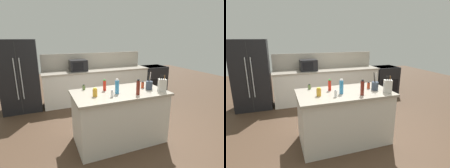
# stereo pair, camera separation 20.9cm
# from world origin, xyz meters

# --- Properties ---
(ground_plane) EXTENTS (14.00, 14.00, 0.00)m
(ground_plane) POSITION_xyz_m (0.00, 0.00, 0.00)
(ground_plane) COLOR #473323
(back_counter_run) EXTENTS (3.10, 0.66, 0.94)m
(back_counter_run) POSITION_xyz_m (0.30, 2.20, 0.47)
(back_counter_run) COLOR beige
(back_counter_run) RESTS_ON ground_plane
(wall_backsplash) EXTENTS (3.06, 0.03, 0.46)m
(wall_backsplash) POSITION_xyz_m (0.30, 2.52, 1.17)
(wall_backsplash) COLOR #B2A899
(wall_backsplash) RESTS_ON back_counter_run
(kitchen_island) EXTENTS (1.62, 0.88, 0.94)m
(kitchen_island) POSITION_xyz_m (0.00, 0.00, 0.47)
(kitchen_island) COLOR beige
(kitchen_island) RESTS_ON ground_plane
(refrigerator) EXTENTS (0.89, 0.75, 1.81)m
(refrigerator) POSITION_xyz_m (-1.73, 2.25, 0.90)
(refrigerator) COLOR black
(refrigerator) RESTS_ON ground_plane
(range_oven) EXTENTS (0.76, 0.65, 0.92)m
(range_oven) POSITION_xyz_m (2.27, 2.20, 0.47)
(range_oven) COLOR black
(range_oven) RESTS_ON ground_plane
(microwave) EXTENTS (0.47, 0.39, 0.31)m
(microwave) POSITION_xyz_m (-0.26, 2.20, 1.09)
(microwave) COLOR black
(microwave) RESTS_ON back_counter_run
(knife_block) EXTENTS (0.16, 0.14, 0.29)m
(knife_block) POSITION_xyz_m (0.68, -0.27, 1.05)
(knife_block) COLOR beige
(knife_block) RESTS_ON kitchen_island
(utensil_crock) EXTENTS (0.12, 0.12, 0.32)m
(utensil_crock) POSITION_xyz_m (0.55, -0.08, 1.02)
(utensil_crock) COLOR #333D4C
(utensil_crock) RESTS_ON kitchen_island
(hot_sauce_bottle) EXTENTS (0.05, 0.05, 0.20)m
(hot_sauce_bottle) POSITION_xyz_m (-0.22, 0.16, 1.03)
(hot_sauce_bottle) COLOR red
(hot_sauce_bottle) RESTS_ON kitchen_island
(vinegar_bottle) EXTENTS (0.06, 0.06, 0.26)m
(vinegar_bottle) POSITION_xyz_m (0.21, -0.26, 1.06)
(vinegar_bottle) COLOR maroon
(vinegar_bottle) RESTS_ON kitchen_island
(honey_jar) EXTENTS (0.08, 0.08, 0.14)m
(honey_jar) POSITION_xyz_m (-0.47, -0.08, 1.01)
(honey_jar) COLOR gold
(honey_jar) RESTS_ON kitchen_island
(salt_shaker) EXTENTS (0.04, 0.04, 0.12)m
(salt_shaker) POSITION_xyz_m (-0.23, -0.21, 0.99)
(salt_shaker) COLOR silver
(salt_shaker) RESTS_ON kitchen_island
(spice_jar_oregano) EXTENTS (0.05, 0.05, 0.10)m
(spice_jar_oregano) POSITION_xyz_m (-0.55, 0.35, 0.98)
(spice_jar_oregano) COLOR #567038
(spice_jar_oregano) RESTS_ON kitchen_island
(dish_soap_bottle) EXTENTS (0.07, 0.07, 0.25)m
(dish_soap_bottle) POSITION_xyz_m (-0.08, -0.08, 1.06)
(dish_soap_bottle) COLOR #3384BC
(dish_soap_bottle) RESTS_ON kitchen_island
(spice_jar_paprika) EXTENTS (0.06, 0.06, 0.12)m
(spice_jar_paprika) POSITION_xyz_m (0.49, 0.05, 1.00)
(spice_jar_paprika) COLOR #B73D1E
(spice_jar_paprika) RESTS_ON kitchen_island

